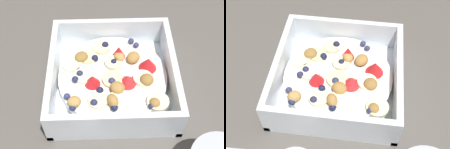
{
  "view_description": "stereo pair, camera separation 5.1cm",
  "coord_description": "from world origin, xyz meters",
  "views": [
    {
      "loc": [
        0.3,
        0.0,
        0.43
      ],
      "look_at": [
        -0.02,
        0.01,
        0.03
      ],
      "focal_mm": 48.15,
      "sensor_mm": 36.0,
      "label": 1
    },
    {
      "loc": [
        0.3,
        0.05,
        0.43
      ],
      "look_at": [
        -0.02,
        0.01,
        0.03
      ],
      "focal_mm": 48.15,
      "sensor_mm": 36.0,
      "label": 2
    }
  ],
  "objects": [
    {
      "name": "ground_plane",
      "position": [
        0.0,
        0.0,
        0.0
      ],
      "size": [
        2.4,
        2.4,
        0.0
      ],
      "primitive_type": "plane",
      "color": "#56514C"
    },
    {
      "name": "fruit_bowl",
      "position": [
        -0.02,
        0.01,
        0.02
      ],
      "size": [
        0.21,
        0.21,
        0.06
      ],
      "color": "white",
      "rests_on": "ground"
    }
  ]
}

